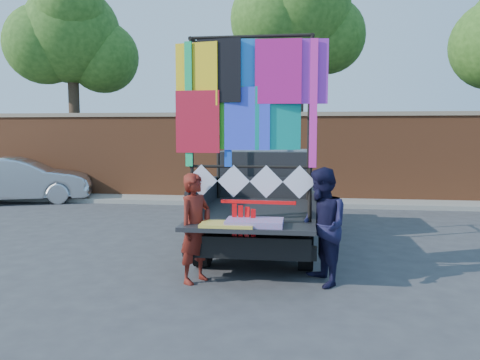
# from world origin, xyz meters

# --- Properties ---
(ground) EXTENTS (90.00, 90.00, 0.00)m
(ground) POSITION_xyz_m (0.00, 0.00, 0.00)
(ground) COLOR #38383A
(ground) RESTS_ON ground
(brick_wall) EXTENTS (30.00, 0.45, 2.61)m
(brick_wall) POSITION_xyz_m (0.00, 7.00, 1.33)
(brick_wall) COLOR brown
(brick_wall) RESTS_ON ground
(curb) EXTENTS (30.00, 1.20, 0.12)m
(curb) POSITION_xyz_m (0.00, 6.30, 0.06)
(curb) COLOR gray
(curb) RESTS_ON ground
(tree_left) EXTENTS (4.20, 3.30, 7.05)m
(tree_left) POSITION_xyz_m (-6.48, 8.12, 5.12)
(tree_left) COLOR #38281C
(tree_left) RESTS_ON ground
(tree_mid) EXTENTS (4.20, 3.30, 7.73)m
(tree_mid) POSITION_xyz_m (1.02, 8.12, 5.70)
(tree_mid) COLOR #38281C
(tree_mid) RESTS_ON ground
(pickup_truck) EXTENTS (2.11, 5.30, 3.34)m
(pickup_truck) POSITION_xyz_m (0.45, 2.08, 0.84)
(pickup_truck) COLOR black
(pickup_truck) RESTS_ON ground
(sedan) EXTENTS (4.17, 2.68, 1.30)m
(sedan) POSITION_xyz_m (-6.94, 5.59, 0.65)
(sedan) COLOR #B4B7BC
(sedan) RESTS_ON ground
(woman) EXTENTS (0.58, 0.65, 1.50)m
(woman) POSITION_xyz_m (-0.27, -0.75, 0.75)
(woman) COLOR maroon
(woman) RESTS_ON ground
(man) EXTENTS (0.82, 0.92, 1.58)m
(man) POSITION_xyz_m (1.43, -0.65, 0.79)
(man) COLOR #161535
(man) RESTS_ON ground
(streamer_bundle) EXTENTS (1.01, 0.11, 0.69)m
(streamer_bundle) POSITION_xyz_m (0.47, -0.71, 0.91)
(streamer_bundle) COLOR #F50D0F
(streamer_bundle) RESTS_ON ground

